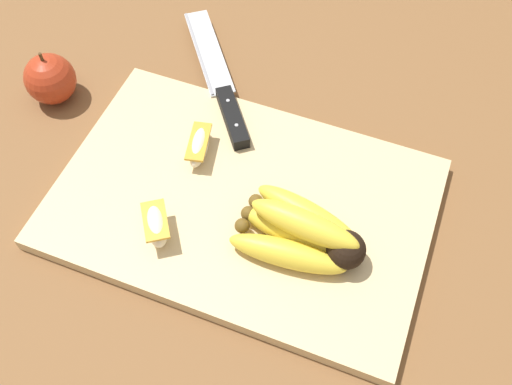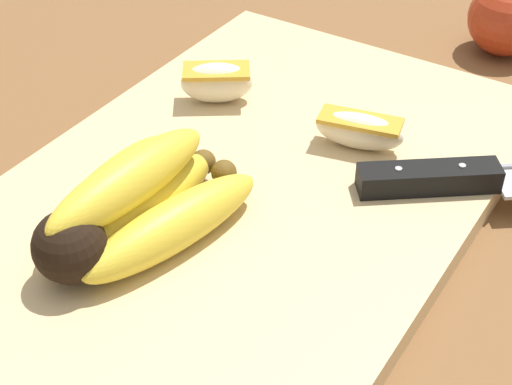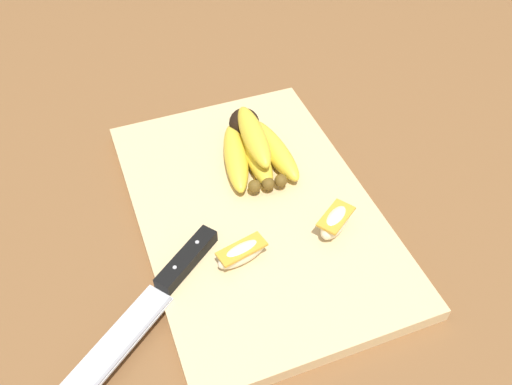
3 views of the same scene
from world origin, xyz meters
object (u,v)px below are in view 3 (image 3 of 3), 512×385
object	(u,v)px
chefs_knife	(162,289)
banana_bunch	(254,146)
apple_wedge_near	(242,253)
apple_wedge_middle	(335,222)

from	to	relation	value
chefs_knife	banana_bunch	bearing A→B (deg)	-45.45
apple_wedge_near	apple_wedge_middle	world-z (taller)	apple_wedge_middle
banana_bunch	apple_wedge_near	bearing A→B (deg)	154.95
banana_bunch	chefs_knife	world-z (taller)	banana_bunch
banana_bunch	apple_wedge_near	world-z (taller)	banana_bunch
banana_bunch	apple_wedge_near	xyz separation A→B (m)	(-0.17, 0.08, -0.01)
apple_wedge_near	chefs_knife	bearing A→B (deg)	95.45
banana_bunch	apple_wedge_middle	world-z (taller)	banana_bunch
banana_bunch	apple_wedge_middle	bearing A→B (deg)	-163.72
banana_bunch	chefs_knife	size ratio (longest dim) A/B	0.65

